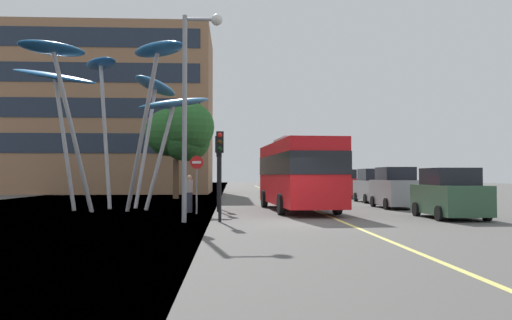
{
  "coord_description": "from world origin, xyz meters",
  "views": [
    {
      "loc": [
        -2.59,
        -18.94,
        1.74
      ],
      "look_at": [
        -1.36,
        6.07,
        2.5
      ],
      "focal_mm": 36.55,
      "sensor_mm": 36.0,
      "label": 1
    }
  ],
  "objects_px": {
    "street_lamp": "(193,90)",
    "no_entry_sign": "(197,175)",
    "traffic_light_island_mid": "(219,160)",
    "car_parked_far": "(374,187)",
    "traffic_light_kerb_near": "(220,156)",
    "car_side_street": "(343,184)",
    "car_parked_mid": "(395,189)",
    "traffic_light_kerb_far": "(218,157)",
    "car_far_side": "(333,184)",
    "red_bus": "(298,171)",
    "car_parked_near": "(449,195)",
    "pedestrian": "(189,194)",
    "leaf_sculpture": "(122,84)"
  },
  "relations": [
    {
      "from": "car_parked_far",
      "to": "car_far_side",
      "type": "xyz_separation_m",
      "value": [
        -0.08,
        13.08,
        -0.03
      ]
    },
    {
      "from": "traffic_light_kerb_far",
      "to": "street_lamp",
      "type": "bearing_deg",
      "value": -98.09
    },
    {
      "from": "red_bus",
      "to": "car_parked_near",
      "type": "relative_size",
      "value": 2.46
    },
    {
      "from": "traffic_light_kerb_far",
      "to": "car_side_street",
      "type": "distance_m",
      "value": 18.46
    },
    {
      "from": "traffic_light_island_mid",
      "to": "car_parked_near",
      "type": "height_order",
      "value": "traffic_light_island_mid"
    },
    {
      "from": "car_far_side",
      "to": "street_lamp",
      "type": "height_order",
      "value": "street_lamp"
    },
    {
      "from": "car_parked_mid",
      "to": "car_parked_far",
      "type": "distance_m",
      "value": 6.03
    },
    {
      "from": "car_parked_far",
      "to": "car_far_side",
      "type": "distance_m",
      "value": 13.08
    },
    {
      "from": "no_entry_sign",
      "to": "car_parked_mid",
      "type": "bearing_deg",
      "value": 20.23
    },
    {
      "from": "traffic_light_kerb_far",
      "to": "no_entry_sign",
      "type": "bearing_deg",
      "value": -122.19
    },
    {
      "from": "traffic_light_island_mid",
      "to": "leaf_sculpture",
      "type": "bearing_deg",
      "value": -174.47
    },
    {
      "from": "car_parked_far",
      "to": "car_side_street",
      "type": "xyz_separation_m",
      "value": [
        -0.43,
        7.37,
        0.02
      ]
    },
    {
      "from": "car_far_side",
      "to": "pedestrian",
      "type": "bearing_deg",
      "value": -117.19
    },
    {
      "from": "leaf_sculpture",
      "to": "pedestrian",
      "type": "distance_m",
      "value": 6.85
    },
    {
      "from": "traffic_light_kerb_near",
      "to": "car_parked_far",
      "type": "distance_m",
      "value": 17.18
    },
    {
      "from": "red_bus",
      "to": "traffic_light_kerb_near",
      "type": "distance_m",
      "value": 7.2
    },
    {
      "from": "traffic_light_island_mid",
      "to": "pedestrian",
      "type": "bearing_deg",
      "value": -119.82
    },
    {
      "from": "car_parked_far",
      "to": "street_lamp",
      "type": "relative_size",
      "value": 0.53
    },
    {
      "from": "traffic_light_kerb_far",
      "to": "car_parked_near",
      "type": "relative_size",
      "value": 0.91
    },
    {
      "from": "traffic_light_island_mid",
      "to": "traffic_light_kerb_far",
      "type": "bearing_deg",
      "value": -90.14
    },
    {
      "from": "car_parked_near",
      "to": "street_lamp",
      "type": "xyz_separation_m",
      "value": [
        -10.35,
        -1.25,
        4.02
      ]
    },
    {
      "from": "street_lamp",
      "to": "no_entry_sign",
      "type": "distance_m",
      "value": 5.3
    },
    {
      "from": "traffic_light_island_mid",
      "to": "no_entry_sign",
      "type": "xyz_separation_m",
      "value": [
        -0.94,
        -3.42,
        -0.8
      ]
    },
    {
      "from": "pedestrian",
      "to": "traffic_light_island_mid",
      "type": "bearing_deg",
      "value": 60.18
    },
    {
      "from": "red_bus",
      "to": "leaf_sculpture",
      "type": "relative_size",
      "value": 0.97
    },
    {
      "from": "traffic_light_kerb_near",
      "to": "car_parked_mid",
      "type": "bearing_deg",
      "value": 41.01
    },
    {
      "from": "traffic_light_kerb_near",
      "to": "red_bus",
      "type": "bearing_deg",
      "value": 58.73
    },
    {
      "from": "pedestrian",
      "to": "no_entry_sign",
      "type": "height_order",
      "value": "no_entry_sign"
    },
    {
      "from": "leaf_sculpture",
      "to": "traffic_light_island_mid",
      "type": "bearing_deg",
      "value": 5.53
    },
    {
      "from": "leaf_sculpture",
      "to": "traffic_light_kerb_near",
      "type": "relative_size",
      "value": 3.0
    },
    {
      "from": "traffic_light_island_mid",
      "to": "car_parked_near",
      "type": "distance_m",
      "value": 11.58
    },
    {
      "from": "traffic_light_kerb_near",
      "to": "car_far_side",
      "type": "xyz_separation_m",
      "value": [
        9.68,
        27.15,
        -1.47
      ]
    },
    {
      "from": "car_far_side",
      "to": "leaf_sculpture",
      "type": "bearing_deg",
      "value": -126.61
    },
    {
      "from": "car_far_side",
      "to": "no_entry_sign",
      "type": "height_order",
      "value": "no_entry_sign"
    },
    {
      "from": "traffic_light_island_mid",
      "to": "car_far_side",
      "type": "relative_size",
      "value": 0.89
    },
    {
      "from": "car_far_side",
      "to": "pedestrian",
      "type": "xyz_separation_m",
      "value": [
        -11.24,
        -21.88,
        -0.11
      ]
    },
    {
      "from": "pedestrian",
      "to": "no_entry_sign",
      "type": "relative_size",
      "value": 0.67
    },
    {
      "from": "traffic_light_kerb_far",
      "to": "street_lamp",
      "type": "relative_size",
      "value": 0.47
    },
    {
      "from": "red_bus",
      "to": "car_side_street",
      "type": "height_order",
      "value": "red_bus"
    },
    {
      "from": "traffic_light_kerb_far",
      "to": "no_entry_sign",
      "type": "relative_size",
      "value": 1.38
    },
    {
      "from": "pedestrian",
      "to": "traffic_light_kerb_far",
      "type": "bearing_deg",
      "value": 17.86
    },
    {
      "from": "red_bus",
      "to": "car_parked_near",
      "type": "bearing_deg",
      "value": -40.97
    },
    {
      "from": "car_parked_mid",
      "to": "no_entry_sign",
      "type": "distance_m",
      "value": 11.11
    },
    {
      "from": "car_parked_far",
      "to": "no_entry_sign",
      "type": "bearing_deg",
      "value": -137.91
    },
    {
      "from": "street_lamp",
      "to": "pedestrian",
      "type": "relative_size",
      "value": 4.45
    },
    {
      "from": "pedestrian",
      "to": "car_parked_near",
      "type": "bearing_deg",
      "value": -20.18
    },
    {
      "from": "car_parked_mid",
      "to": "leaf_sculpture",
      "type": "bearing_deg",
      "value": -176.43
    },
    {
      "from": "street_lamp",
      "to": "no_entry_sign",
      "type": "bearing_deg",
      "value": 91.74
    },
    {
      "from": "car_parked_mid",
      "to": "car_far_side",
      "type": "height_order",
      "value": "car_parked_mid"
    },
    {
      "from": "car_side_street",
      "to": "street_lamp",
      "type": "xyz_separation_m",
      "value": [
        -10.34,
        -21.42,
        3.94
      ]
    }
  ]
}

